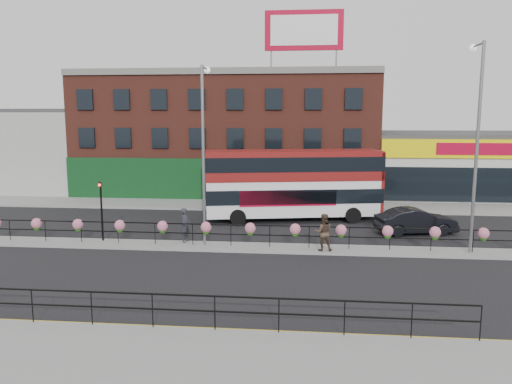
# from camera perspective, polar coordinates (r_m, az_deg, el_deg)

# --- Properties ---
(ground) EXTENTS (120.00, 120.00, 0.00)m
(ground) POSITION_cam_1_polar(r_m,az_deg,el_deg) (25.77, -0.66, -6.53)
(ground) COLOR black
(ground) RESTS_ON ground
(south_pavement) EXTENTS (60.00, 4.00, 0.15)m
(south_pavement) POSITION_cam_1_polar(r_m,az_deg,el_deg) (14.64, -6.09, -18.69)
(south_pavement) COLOR gray
(south_pavement) RESTS_ON ground
(north_pavement) EXTENTS (60.00, 4.00, 0.15)m
(north_pavement) POSITION_cam_1_polar(r_m,az_deg,el_deg) (37.41, 1.35, -1.56)
(north_pavement) COLOR gray
(north_pavement) RESTS_ON ground
(median) EXTENTS (60.00, 1.60, 0.15)m
(median) POSITION_cam_1_polar(r_m,az_deg,el_deg) (25.75, -0.66, -6.37)
(median) COLOR gray
(median) RESTS_ON ground
(yellow_line_inner) EXTENTS (60.00, 0.10, 0.01)m
(yellow_line_inner) POSITION_cam_1_polar(r_m,az_deg,el_deg) (16.70, -4.44, -15.30)
(yellow_line_inner) COLOR gold
(yellow_line_inner) RESTS_ON ground
(yellow_line_outer) EXTENTS (60.00, 0.10, 0.01)m
(yellow_line_outer) POSITION_cam_1_polar(r_m,az_deg,el_deg) (16.54, -4.55, -15.55)
(yellow_line_outer) COLOR gold
(yellow_line_outer) RESTS_ON ground
(brick_building) EXTENTS (25.00, 12.21, 10.30)m
(brick_building) POSITION_cam_1_polar(r_m,az_deg,el_deg) (45.19, -2.96, 6.67)
(brick_building) COLOR brown
(brick_building) RESTS_ON ground
(supermarket) EXTENTS (15.00, 12.25, 5.30)m
(supermarket) POSITION_cam_1_polar(r_m,az_deg,el_deg) (46.72, 22.14, 3.06)
(supermarket) COLOR silver
(supermarket) RESTS_ON ground
(warehouse_west) EXTENTS (15.50, 12.00, 7.30)m
(warehouse_west) POSITION_cam_1_polar(r_m,az_deg,el_deg) (52.30, -25.52, 4.50)
(warehouse_west) COLOR #A4A5A0
(warehouse_west) RESTS_ON ground
(billboard) EXTENTS (6.00, 0.29, 4.40)m
(billboard) POSITION_cam_1_polar(r_m,az_deg,el_deg) (40.19, 5.50, 17.90)
(billboard) COLOR #A90322
(billboard) RESTS_ON brick_building
(median_railing) EXTENTS (30.04, 0.56, 1.23)m
(median_railing) POSITION_cam_1_polar(r_m,az_deg,el_deg) (25.51, -0.66, -4.26)
(median_railing) COLOR black
(median_railing) RESTS_ON median
(south_railing) EXTENTS (20.04, 0.05, 1.12)m
(south_railing) POSITION_cam_1_polar(r_m,az_deg,el_deg) (16.43, -11.77, -12.28)
(south_railing) COLOR black
(south_railing) RESTS_ON south_pavement
(double_decker_bus) EXTENTS (11.57, 4.72, 4.56)m
(double_decker_bus) POSITION_cam_1_polar(r_m,az_deg,el_deg) (32.29, 4.35, 1.65)
(double_decker_bus) COLOR white
(double_decker_bus) RESTS_ON ground
(car) EXTENTS (3.51, 5.22, 1.50)m
(car) POSITION_cam_1_polar(r_m,az_deg,el_deg) (30.24, 17.82, -3.19)
(car) COLOR black
(car) RESTS_ON ground
(pedestrian_a) EXTENTS (0.87, 0.74, 1.82)m
(pedestrian_a) POSITION_cam_1_polar(r_m,az_deg,el_deg) (26.64, -8.08, -3.76)
(pedestrian_a) COLOR #292833
(pedestrian_a) RESTS_ON median
(pedestrian_b) EXTENTS (0.97, 0.79, 1.86)m
(pedestrian_b) POSITION_cam_1_polar(r_m,az_deg,el_deg) (24.93, 7.71, -4.58)
(pedestrian_b) COLOR #483629
(pedestrian_b) RESTS_ON median
(lamp_column_west) EXTENTS (0.33, 1.60, 9.13)m
(lamp_column_west) POSITION_cam_1_polar(r_m,az_deg,el_deg) (25.58, -5.97, 5.95)
(lamp_column_west) COLOR slate
(lamp_column_west) RESTS_ON median
(lamp_column_east) EXTENTS (0.36, 1.77, 10.09)m
(lamp_column_east) POSITION_cam_1_polar(r_m,az_deg,el_deg) (26.20, 23.88, 6.56)
(lamp_column_east) COLOR slate
(lamp_column_east) RESTS_ON median
(traffic_light_median) EXTENTS (0.15, 0.28, 3.65)m
(traffic_light_median) POSITION_cam_1_polar(r_m,az_deg,el_deg) (27.64, -17.30, -0.64)
(traffic_light_median) COLOR black
(traffic_light_median) RESTS_ON median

